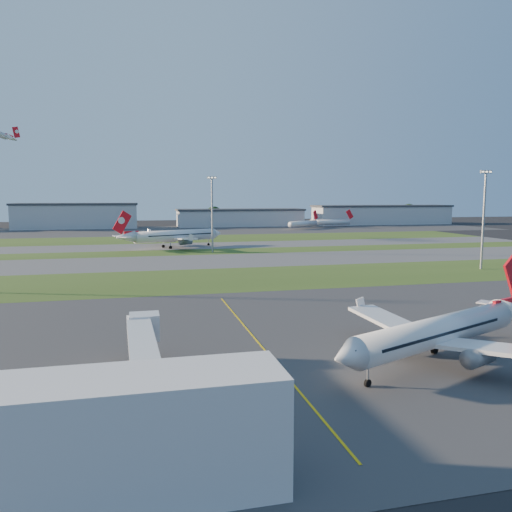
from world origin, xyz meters
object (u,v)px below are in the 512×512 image
object	(u,v)px
airliner_taxiing	(175,236)
mini_jet_near	(303,223)
jet_bridge	(143,361)
light_mast_centre	(212,209)
airliner_parked	(439,332)
mini_jet_far	(330,222)
light_mast_east	(484,213)

from	to	relation	value
airliner_taxiing	mini_jet_near	size ratio (longest dim) A/B	1.58
jet_bridge	light_mast_centre	size ratio (longest dim) A/B	1.04
jet_bridge	mini_jet_near	distance (m)	253.70
airliner_parked	airliner_taxiing	bearing A→B (deg)	74.99
mini_jet_far	light_mast_centre	bearing A→B (deg)	-124.73
mini_jet_near	light_mast_east	xyz separation A→B (m)	(-7.91, -167.71, 11.53)
jet_bridge	airliner_taxiing	size ratio (longest dim) A/B	0.70
airliner_taxiing	mini_jet_near	bearing A→B (deg)	-155.07
mini_jet_near	airliner_parked	bearing A→B (deg)	-141.45
airliner_parked	mini_jet_far	distance (m)	256.97
airliner_taxiing	light_mast_centre	bearing A→B (deg)	98.04
airliner_parked	airliner_taxiing	size ratio (longest dim) A/B	0.83
airliner_parked	light_mast_centre	world-z (taller)	light_mast_centre
jet_bridge	airliner_taxiing	distance (m)	142.29
jet_bridge	airliner_parked	world-z (taller)	airliner_parked
mini_jet_near	light_mast_centre	distance (m)	132.82
mini_jet_far	airliner_parked	bearing A→B (deg)	-106.96
jet_bridge	light_mast_east	world-z (taller)	light_mast_east
mini_jet_far	light_mast_east	world-z (taller)	light_mast_east
mini_jet_far	light_mast_east	xyz separation A→B (m)	(-29.33, -179.03, 11.53)
airliner_parked	light_mast_centre	size ratio (longest dim) A/B	1.22
airliner_parked	mini_jet_near	distance (m)	239.84
jet_bridge	mini_jet_near	size ratio (longest dim) A/B	1.12
mini_jet_near	mini_jet_far	bearing A→B (deg)	-8.45
jet_bridge	light_mast_centre	world-z (taller)	light_mast_centre
light_mast_east	airliner_parked	bearing A→B (deg)	-130.69
mini_jet_far	light_mast_centre	distance (m)	154.26
airliner_parked	mini_jet_far	size ratio (longest dim) A/B	1.10
airliner_taxiing	mini_jet_far	world-z (taller)	airliner_taxiing
airliner_parked	light_mast_centre	xyz separation A→B (m)	(-8.18, 119.77, 11.14)
mini_jet_near	light_mast_east	world-z (taller)	light_mast_east
airliner_taxiing	light_mast_east	distance (m)	105.72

